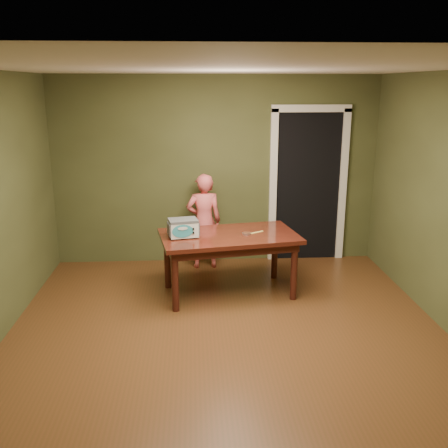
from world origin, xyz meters
name	(u,v)px	position (x,y,z in m)	size (l,w,h in m)	color
floor	(229,345)	(0.00, 0.00, 0.00)	(5.00, 5.00, 0.00)	#573018
room_shell	(229,172)	(0.00, 0.00, 1.71)	(4.52, 5.02, 2.61)	#4C532C
doorway	(303,183)	(1.30, 2.78, 1.06)	(1.10, 0.66, 2.25)	black
dining_table	(229,242)	(0.09, 1.26, 0.65)	(1.73, 1.16, 0.75)	#39140D
toy_oven	(183,227)	(-0.45, 1.18, 0.87)	(0.38, 0.30, 0.21)	#4C4F54
baking_pan	(247,233)	(0.30, 1.24, 0.76)	(0.10, 0.10, 0.02)	silver
spatula	(257,232)	(0.43, 1.31, 0.75)	(0.18, 0.03, 0.01)	#DEC960
child	(204,221)	(-0.18, 2.20, 0.66)	(0.48, 0.31, 1.32)	#E75F61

